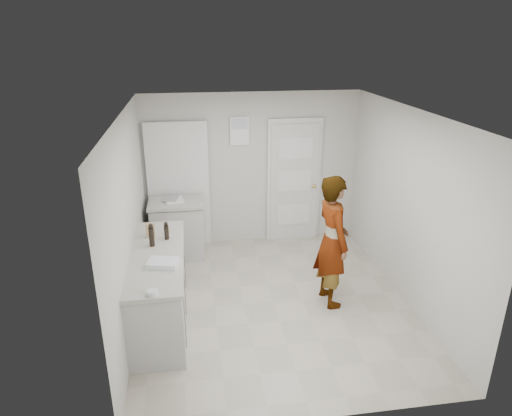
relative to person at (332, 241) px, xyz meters
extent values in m
plane|color=#A59F8A|center=(-0.74, 0.07, -0.87)|extent=(4.00, 4.00, 0.00)
plane|color=beige|center=(-0.74, 2.07, 0.38)|extent=(3.50, 0.00, 3.50)
plane|color=beige|center=(-0.74, -1.93, 0.38)|extent=(3.50, 0.00, 3.50)
plane|color=beige|center=(-2.49, 0.07, 0.38)|extent=(0.00, 4.00, 4.00)
plane|color=beige|center=(1.01, 0.07, 0.38)|extent=(0.00, 4.00, 4.00)
plane|color=silver|center=(-0.74, 0.07, 1.63)|extent=(4.00, 4.00, 0.00)
cube|color=silver|center=(-0.04, 2.00, 0.13)|extent=(0.80, 0.05, 2.00)
cube|color=silver|center=(-0.04, 2.03, 0.16)|extent=(0.90, 0.04, 2.10)
sphere|color=tan|center=(0.29, 1.95, 0.08)|extent=(0.07, 0.07, 0.07)
cube|color=white|center=(-0.94, 2.04, 1.03)|extent=(0.30, 0.02, 0.45)
cube|color=black|center=(-1.94, 2.04, 0.15)|extent=(0.90, 0.05, 2.04)
cube|color=silver|center=(-1.94, 2.01, 0.16)|extent=(0.98, 0.02, 2.10)
cube|color=beige|center=(-2.19, -0.13, -0.44)|extent=(0.60, 1.90, 0.86)
cube|color=black|center=(-2.19, -0.13, -0.83)|extent=(0.56, 1.86, 0.08)
cube|color=#AFACA0|center=(-2.19, -0.13, 0.03)|extent=(0.64, 1.96, 0.05)
cube|color=beige|center=(-1.99, 1.62, -0.44)|extent=(0.80, 0.55, 0.86)
cube|color=black|center=(-1.99, 1.62, -0.83)|extent=(0.75, 0.54, 0.08)
cube|color=#AFACA0|center=(-1.99, 1.62, 0.03)|extent=(0.84, 0.61, 0.05)
imported|color=silver|center=(0.00, 0.00, 0.00)|extent=(0.49, 0.68, 1.75)
cube|color=#946B4A|center=(-2.28, 0.37, 0.14)|extent=(0.12, 0.07, 0.18)
cylinder|color=tan|center=(-2.07, 0.44, 0.09)|extent=(0.05, 0.05, 0.08)
cylinder|color=black|center=(-2.08, 0.27, 0.14)|extent=(0.06, 0.06, 0.19)
sphere|color=black|center=(-2.08, 0.27, 0.26)|extent=(0.05, 0.05, 0.05)
cylinder|color=black|center=(-2.25, 0.09, 0.17)|extent=(0.07, 0.07, 0.24)
sphere|color=black|center=(-2.25, 0.09, 0.32)|extent=(0.06, 0.06, 0.06)
cube|color=silver|center=(-2.09, -0.43, 0.08)|extent=(0.38, 0.31, 0.06)
cube|color=white|center=(-2.09, -0.43, 0.07)|extent=(0.33, 0.26, 0.04)
cylinder|color=silver|center=(-2.17, -1.03, 0.07)|extent=(0.12, 0.12, 0.04)
sphere|color=white|center=(-2.19, -1.04, 0.07)|extent=(0.04, 0.04, 0.04)
sphere|color=white|center=(-2.15, -1.02, 0.07)|extent=(0.04, 0.04, 0.04)
cube|color=white|center=(-2.01, 1.69, 0.06)|extent=(0.32, 0.38, 0.01)
camera|label=1|loc=(-1.73, -5.05, 2.49)|focal=32.00mm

